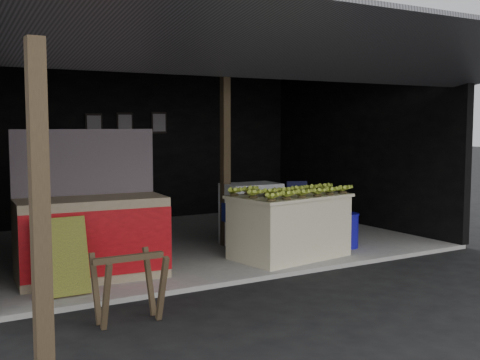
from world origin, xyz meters
TOP-DOWN VIEW (x-y plane):
  - ground at (0.00, 0.00)m, footprint 80.00×80.00m
  - concrete_slab at (0.00, 2.50)m, footprint 7.00×5.00m
  - shophouse at (0.00, 2.82)m, footprint 7.40×7.29m
  - banana_table at (0.65, 0.70)m, footprint 1.72×1.20m
  - banana_pile at (0.65, 0.70)m, footprint 1.59×1.09m
  - white_crate at (0.67, 1.75)m, footprint 0.88×0.62m
  - neighbor_stall at (-2.07, 0.99)m, footprint 1.81×0.94m
  - green_signboard at (-2.58, 0.42)m, footprint 0.57×0.25m
  - sawhorse at (-2.22, -0.67)m, footprint 0.70×0.60m
  - water_barrel at (1.79, 0.79)m, footprint 0.34×0.34m
  - plastic_chair at (2.28, 2.69)m, footprint 0.49×0.49m
  - magenta_rug at (1.95, 2.23)m, footprint 1.58×1.12m
  - picture_frames at (-0.17, 4.89)m, footprint 1.62×0.04m

SIDE VIEW (x-z plane):
  - ground at x=0.00m, z-range 0.00..0.00m
  - concrete_slab at x=0.00m, z-range 0.00..0.06m
  - magenta_rug at x=1.95m, z-range 0.06..0.07m
  - water_barrel at x=1.79m, z-range 0.06..0.55m
  - sawhorse at x=-2.22m, z-range 0.09..0.76m
  - green_signboard at x=-2.58m, z-range 0.07..0.91m
  - banana_table at x=0.65m, z-range 0.06..0.95m
  - white_crate at x=0.67m, z-range 0.06..1.01m
  - plastic_chair at x=2.28m, z-range 0.13..0.95m
  - neighbor_stall at x=-2.07m, z-range -0.30..1.50m
  - banana_pile at x=0.65m, z-range 0.94..1.12m
  - picture_frames at x=-0.17m, z-range 1.70..2.16m
  - shophouse at x=0.00m, z-range 0.59..3.61m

